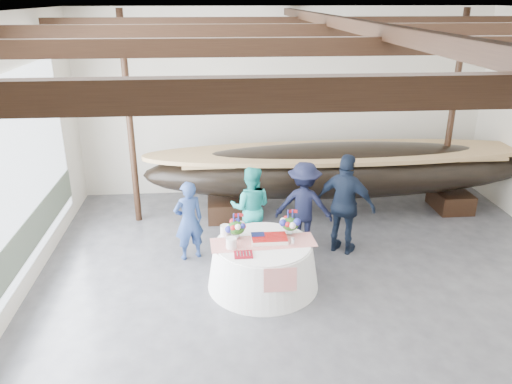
{
  "coord_description": "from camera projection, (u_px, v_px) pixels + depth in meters",
  "views": [
    {
      "loc": [
        -1.75,
        -6.05,
        4.72
      ],
      "look_at": [
        -0.98,
        2.84,
        1.19
      ],
      "focal_mm": 35.0,
      "sensor_mm": 36.0,
      "label": 1
    }
  ],
  "objects": [
    {
      "name": "tabletop_items",
      "position": [
        260.0,
        231.0,
        8.53
      ],
      "size": [
        1.8,
        0.96,
        0.4
      ],
      "color": "red",
      "rests_on": "banquet_table"
    },
    {
      "name": "floor",
      "position": [
        337.0,
        333.0,
        7.49
      ],
      "size": [
        10.0,
        12.0,
        0.01
      ],
      "primitive_type": "cube",
      "color": "#3D3D42",
      "rests_on": "ground"
    },
    {
      "name": "ceiling",
      "position": [
        360.0,
        16.0,
        5.83
      ],
      "size": [
        10.0,
        12.0,
        0.01
      ],
      "primitive_type": "cube",
      "color": "white",
      "rests_on": "wall_back"
    },
    {
      "name": "guest_man_left",
      "position": [
        304.0,
        205.0,
        9.81
      ],
      "size": [
        1.27,
        0.92,
        1.76
      ],
      "primitive_type": "imported",
      "rotation": [
        0.0,
        0.0,
        2.88
      ],
      "color": "black",
      "rests_on": "ground"
    },
    {
      "name": "longboat_display",
      "position": [
        342.0,
        169.0,
        11.25
      ],
      "size": [
        8.87,
        1.77,
        1.66
      ],
      "color": "black",
      "rests_on": "ground"
    },
    {
      "name": "wall_back",
      "position": [
        285.0,
        104.0,
        12.22
      ],
      "size": [
        10.0,
        0.02,
        4.5
      ],
      "primitive_type": "cube",
      "color": "silver",
      "rests_on": "ground"
    },
    {
      "name": "guest_woman_teal",
      "position": [
        251.0,
        208.0,
        9.77
      ],
      "size": [
        0.92,
        0.77,
        1.69
      ],
      "primitive_type": "imported",
      "rotation": [
        0.0,
        0.0,
        2.97
      ],
      "color": "teal",
      "rests_on": "ground"
    },
    {
      "name": "guest_man_right",
      "position": [
        345.0,
        205.0,
        9.53
      ],
      "size": [
        1.23,
        1.07,
        1.99
      ],
      "primitive_type": "imported",
      "rotation": [
        0.0,
        0.0,
        2.53
      ],
      "color": "black",
      "rests_on": "ground"
    },
    {
      "name": "pavilion_structure",
      "position": [
        341.0,
        53.0,
        6.72
      ],
      "size": [
        9.8,
        11.76,
        4.5
      ],
      "color": "black",
      "rests_on": "ground"
    },
    {
      "name": "guest_woman_blue",
      "position": [
        189.0,
        221.0,
        9.36
      ],
      "size": [
        0.67,
        0.56,
        1.56
      ],
      "primitive_type": "imported",
      "rotation": [
        0.0,
        0.0,
        3.51
      ],
      "color": "navy",
      "rests_on": "ground"
    },
    {
      "name": "banquet_table",
      "position": [
        263.0,
        264.0,
        8.59
      ],
      "size": [
        1.92,
        1.92,
        0.82
      ],
      "color": "white",
      "rests_on": "ground"
    }
  ]
}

